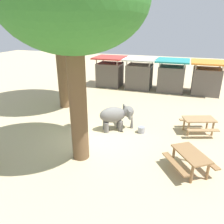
{
  "coord_description": "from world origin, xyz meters",
  "views": [
    {
      "loc": [
        3.6,
        -8.72,
        5.14
      ],
      "look_at": [
        0.19,
        1.53,
        0.8
      ],
      "focal_mm": 35.42,
      "sensor_mm": 36.0,
      "label": 1
    }
  ],
  "objects_px": {
    "elephant": "(116,115)",
    "feed_bucket": "(141,130)",
    "market_stall_red": "(110,73)",
    "market_stall_teal": "(171,77)",
    "market_stall_orange": "(206,80)",
    "market_stall_white": "(139,75)",
    "person_handler": "(78,111)",
    "shade_tree_secondary": "(72,1)",
    "picnic_table_near": "(199,122)",
    "picnic_table_far": "(190,157)"
  },
  "relations": [
    {
      "from": "shade_tree_secondary",
      "to": "market_stall_red",
      "type": "relative_size",
      "value": 3.05
    },
    {
      "from": "person_handler",
      "to": "feed_bucket",
      "type": "relative_size",
      "value": 4.5
    },
    {
      "from": "shade_tree_secondary",
      "to": "market_stall_white",
      "type": "xyz_separation_m",
      "value": [
        0.09,
        11.02,
        -4.67
      ]
    },
    {
      "from": "person_handler",
      "to": "feed_bucket",
      "type": "bearing_deg",
      "value": -1.72
    },
    {
      "from": "person_handler",
      "to": "market_stall_white",
      "type": "bearing_deg",
      "value": 70.42
    },
    {
      "from": "picnic_table_far",
      "to": "person_handler",
      "type": "bearing_deg",
      "value": 35.48
    },
    {
      "from": "market_stall_red",
      "to": "market_stall_teal",
      "type": "height_order",
      "value": "same"
    },
    {
      "from": "market_stall_teal",
      "to": "elephant",
      "type": "bearing_deg",
      "value": -104.2
    },
    {
      "from": "shade_tree_secondary",
      "to": "market_stall_red",
      "type": "distance_m",
      "value": 12.23
    },
    {
      "from": "market_stall_orange",
      "to": "feed_bucket",
      "type": "height_order",
      "value": "market_stall_orange"
    },
    {
      "from": "market_stall_red",
      "to": "feed_bucket",
      "type": "height_order",
      "value": "market_stall_red"
    },
    {
      "from": "market_stall_teal",
      "to": "feed_bucket",
      "type": "xyz_separation_m",
      "value": [
        -0.76,
        -8.1,
        -0.98
      ]
    },
    {
      "from": "market_stall_white",
      "to": "market_stall_orange",
      "type": "height_order",
      "value": "same"
    },
    {
      "from": "person_handler",
      "to": "market_stall_red",
      "type": "bearing_deg",
      "value": 87.65
    },
    {
      "from": "elephant",
      "to": "feed_bucket",
      "type": "bearing_deg",
      "value": -29.31
    },
    {
      "from": "elephant",
      "to": "market_stall_red",
      "type": "xyz_separation_m",
      "value": [
        -3.14,
        8.16,
        0.34
      ]
    },
    {
      "from": "person_handler",
      "to": "picnic_table_near",
      "type": "bearing_deg",
      "value": 2.96
    },
    {
      "from": "market_stall_red",
      "to": "person_handler",
      "type": "bearing_deg",
      "value": -82.23
    },
    {
      "from": "elephant",
      "to": "market_stall_white",
      "type": "height_order",
      "value": "market_stall_white"
    },
    {
      "from": "shade_tree_secondary",
      "to": "market_stall_white",
      "type": "bearing_deg",
      "value": 89.53
    },
    {
      "from": "market_stall_white",
      "to": "market_stall_orange",
      "type": "relative_size",
      "value": 1.0
    },
    {
      "from": "feed_bucket",
      "to": "person_handler",
      "type": "bearing_deg",
      "value": -171.6
    },
    {
      "from": "elephant",
      "to": "picnic_table_far",
      "type": "distance_m",
      "value": 4.38
    },
    {
      "from": "market_stall_teal",
      "to": "market_stall_orange",
      "type": "height_order",
      "value": "same"
    },
    {
      "from": "market_stall_teal",
      "to": "market_stall_white",
      "type": "bearing_deg",
      "value": 180.0
    },
    {
      "from": "market_stall_red",
      "to": "elephant",
      "type": "bearing_deg",
      "value": -68.98
    },
    {
      "from": "shade_tree_secondary",
      "to": "feed_bucket",
      "type": "relative_size",
      "value": 21.35
    },
    {
      "from": "picnic_table_far",
      "to": "market_stall_white",
      "type": "xyz_separation_m",
      "value": [
        -4.15,
        10.62,
        0.55
      ]
    },
    {
      "from": "market_stall_white",
      "to": "market_stall_teal",
      "type": "bearing_deg",
      "value": 0.0
    },
    {
      "from": "shade_tree_secondary",
      "to": "picnic_table_near",
      "type": "bearing_deg",
      "value": 39.61
    },
    {
      "from": "elephant",
      "to": "person_handler",
      "type": "relative_size",
      "value": 1.07
    },
    {
      "from": "shade_tree_secondary",
      "to": "market_stall_teal",
      "type": "bearing_deg",
      "value": 76.28
    },
    {
      "from": "elephant",
      "to": "market_stall_orange",
      "type": "xyz_separation_m",
      "value": [
        4.66,
        8.16,
        0.34
      ]
    },
    {
      "from": "market_stall_orange",
      "to": "feed_bucket",
      "type": "xyz_separation_m",
      "value": [
        -3.36,
        -8.1,
        -0.98
      ]
    },
    {
      "from": "elephant",
      "to": "picnic_table_near",
      "type": "bearing_deg",
      "value": -18.45
    },
    {
      "from": "market_stall_white",
      "to": "feed_bucket",
      "type": "xyz_separation_m",
      "value": [
        1.84,
        -8.1,
        -0.98
      ]
    },
    {
      "from": "market_stall_teal",
      "to": "feed_bucket",
      "type": "bearing_deg",
      "value": -95.34
    },
    {
      "from": "market_stall_white",
      "to": "picnic_table_far",
      "type": "bearing_deg",
      "value": -68.66
    },
    {
      "from": "elephant",
      "to": "market_stall_red",
      "type": "bearing_deg",
      "value": 79.02
    },
    {
      "from": "picnic_table_far",
      "to": "elephant",
      "type": "bearing_deg",
      "value": 21.31
    },
    {
      "from": "picnic_table_near",
      "to": "market_stall_orange",
      "type": "relative_size",
      "value": 0.76
    },
    {
      "from": "market_stall_white",
      "to": "picnic_table_near",
      "type": "bearing_deg",
      "value": -57.81
    },
    {
      "from": "market_stall_red",
      "to": "market_stall_white",
      "type": "height_order",
      "value": "same"
    },
    {
      "from": "person_handler",
      "to": "shade_tree_secondary",
      "type": "height_order",
      "value": "shade_tree_secondary"
    },
    {
      "from": "picnic_table_far",
      "to": "shade_tree_secondary",
      "type": "bearing_deg",
      "value": 60.97
    },
    {
      "from": "picnic_table_near",
      "to": "picnic_table_far",
      "type": "bearing_deg",
      "value": -115.66
    },
    {
      "from": "elephant",
      "to": "market_stall_orange",
      "type": "height_order",
      "value": "market_stall_orange"
    },
    {
      "from": "person_handler",
      "to": "market_stall_teal",
      "type": "distance_m",
      "value": 9.48
    },
    {
      "from": "shade_tree_secondary",
      "to": "picnic_table_near",
      "type": "height_order",
      "value": "shade_tree_secondary"
    },
    {
      "from": "picnic_table_far",
      "to": "market_stall_teal",
      "type": "relative_size",
      "value": 0.82
    }
  ]
}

